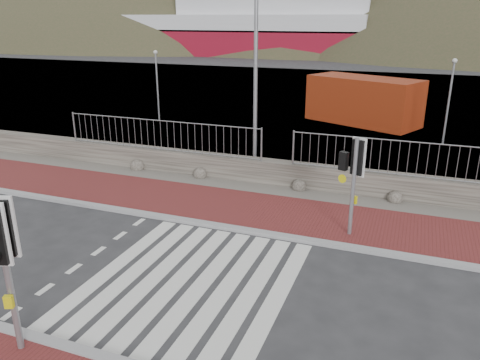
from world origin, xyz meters
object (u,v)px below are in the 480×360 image
at_px(traffic_signal_near, 2,244).
at_px(shipping_container, 363,101).
at_px(ferry, 238,21).
at_px(streetlight, 260,49).
at_px(traffic_signal_far, 354,166).

relative_size(traffic_signal_near, shipping_container, 0.49).
relative_size(ferry, traffic_signal_near, 16.15).
height_order(traffic_signal_near, streetlight, streetlight).
bearing_deg(ferry, traffic_signal_near, -72.28).
height_order(ferry, traffic_signal_near, ferry).
distance_m(traffic_signal_far, streetlight, 6.58).
bearing_deg(ferry, shipping_container, -61.53).
distance_m(traffic_signal_near, shipping_container, 23.04).
bearing_deg(traffic_signal_far, shipping_container, -61.67).
bearing_deg(streetlight, traffic_signal_near, -97.42).
relative_size(traffic_signal_near, traffic_signal_far, 1.07).
xyz_separation_m(traffic_signal_near, streetlight, (0.87, 11.42, 2.62)).
bearing_deg(traffic_signal_near, streetlight, 64.21).
height_order(traffic_signal_far, streetlight, streetlight).
relative_size(ferry, traffic_signal_far, 17.21).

